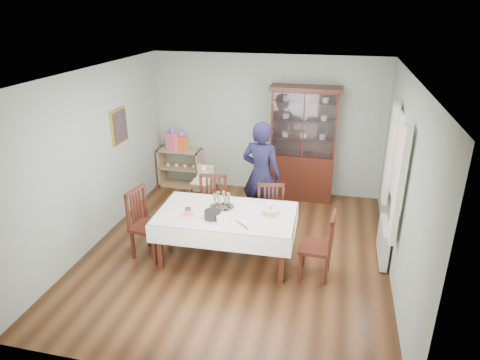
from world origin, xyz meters
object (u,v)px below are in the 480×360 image
(chair_end_right, at_px, (316,257))
(gift_bag_pink, at_px, (173,139))
(champagne_tray, at_px, (222,203))
(birthday_cake, at_px, (271,212))
(dining_table, at_px, (227,235))
(chair_far_left, at_px, (212,220))
(china_cabinet, at_px, (303,143))
(sideboard, at_px, (181,167))
(woman, at_px, (261,175))
(chair_far_right, at_px, (270,228))
(high_chair, at_px, (205,195))
(gift_bag_orange, at_px, (181,141))
(chair_end_left, at_px, (150,236))

(chair_end_right, relative_size, gift_bag_pink, 2.15)
(champagne_tray, height_order, birthday_cake, champagne_tray)
(dining_table, distance_m, gift_bag_pink, 3.10)
(chair_far_left, distance_m, chair_end_right, 1.86)
(china_cabinet, height_order, birthday_cake, china_cabinet)
(sideboard, distance_m, chair_end_right, 3.97)
(chair_far_left, xyz_separation_m, chair_end_right, (1.72, -0.70, -0.02))
(woman, bearing_deg, chair_far_right, 126.55)
(chair_far_left, xyz_separation_m, high_chair, (-0.37, 0.77, 0.06))
(woman, bearing_deg, sideboard, -21.92)
(chair_end_right, bearing_deg, gift_bag_orange, -128.38)
(dining_table, xyz_separation_m, sideboard, (-1.64, 2.48, 0.02))
(champagne_tray, bearing_deg, chair_far_right, 29.86)
(dining_table, distance_m, champagne_tray, 0.48)
(woman, xyz_separation_m, birthday_cake, (0.34, -1.07, -0.11))
(chair_far_left, distance_m, champagne_tray, 0.72)
(high_chair, xyz_separation_m, birthday_cake, (1.39, -1.25, 0.45))
(birthday_cake, relative_size, gift_bag_pink, 0.60)
(dining_table, distance_m, high_chair, 1.53)
(high_chair, bearing_deg, china_cabinet, 38.79)
(chair_far_right, bearing_deg, dining_table, -148.03)
(china_cabinet, distance_m, chair_end_right, 2.78)
(chair_far_right, height_order, birthday_cake, chair_far_right)
(chair_far_left, bearing_deg, birthday_cake, -32.47)
(chair_far_right, bearing_deg, birthday_cake, -93.24)
(sideboard, bearing_deg, chair_far_right, -41.37)
(china_cabinet, xyz_separation_m, high_chair, (-1.62, -1.13, -0.76))
(chair_end_right, bearing_deg, china_cabinet, -166.34)
(chair_far_right, bearing_deg, champagne_tray, -161.18)
(birthday_cake, distance_m, gift_bag_orange, 3.27)
(chair_far_left, relative_size, high_chair, 1.10)
(sideboard, bearing_deg, gift_bag_orange, -20.32)
(chair_far_left, bearing_deg, chair_far_right, -8.67)
(dining_table, bearing_deg, chair_end_right, -6.14)
(china_cabinet, height_order, sideboard, china_cabinet)
(chair_far_right, height_order, chair_end_left, chair_end_left)
(dining_table, relative_size, chair_far_right, 2.09)
(chair_far_right, xyz_separation_m, chair_end_right, (0.76, -0.68, -0.00))
(china_cabinet, relative_size, woman, 1.18)
(sideboard, bearing_deg, woman, -34.51)
(woman, relative_size, gift_bag_orange, 4.74)
(china_cabinet, height_order, woman, china_cabinet)
(chair_far_right, distance_m, chair_end_right, 1.02)
(high_chair, bearing_deg, sideboard, 131.12)
(woman, relative_size, high_chair, 1.98)
(dining_table, relative_size, high_chair, 2.18)
(chair_end_left, distance_m, woman, 2.05)
(high_chair, bearing_deg, dining_table, -56.55)
(woman, height_order, gift_bag_pink, woman)
(sideboard, height_order, champagne_tray, champagne_tray)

